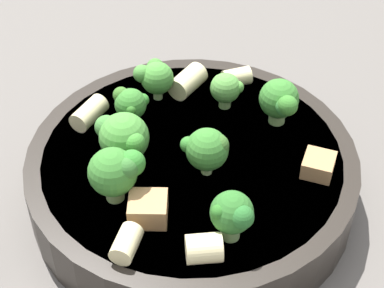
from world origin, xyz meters
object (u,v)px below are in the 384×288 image
(broccoli_floret_2, at_px, (155,77))
(rigatoni_1, at_px, (188,81))
(pasta_bowl, at_px, (192,172))
(chicken_chunk_0, at_px, (148,209))
(broccoli_floret_5, at_px, (203,151))
(broccoli_floret_6, at_px, (226,88))
(rigatoni_4, at_px, (237,77))
(broccoli_floret_1, at_px, (123,136))
(broccoli_floret_7, at_px, (284,104))
(rigatoni_0, at_px, (89,113))
(rigatoni_2, at_px, (204,248))
(broccoli_floret_3, at_px, (117,171))
(chicken_chunk_1, at_px, (318,165))
(broccoli_floret_0, at_px, (233,214))
(broccoli_floret_4, at_px, (130,104))
(rigatoni_3, at_px, (126,244))

(broccoli_floret_2, xyz_separation_m, rigatoni_1, (0.01, 0.02, -0.01))
(pasta_bowl, xyz_separation_m, chicken_chunk_0, (0.04, -0.05, 0.02))
(broccoli_floret_5, xyz_separation_m, rigatoni_1, (-0.08, 0.04, -0.01))
(broccoli_floret_6, distance_m, rigatoni_4, 0.03)
(pasta_bowl, relative_size, broccoli_floret_1, 5.87)
(broccoli_floret_2, distance_m, broccoli_floret_7, 0.10)
(rigatoni_0, xyz_separation_m, rigatoni_2, (0.15, 0.01, 0.00))
(broccoli_floret_1, bearing_deg, broccoli_floret_3, -31.18)
(chicken_chunk_1, bearing_deg, pasta_bowl, -131.37)
(rigatoni_2, xyz_separation_m, rigatoni_4, (-0.13, 0.11, -0.00))
(rigatoni_0, xyz_separation_m, chicken_chunk_0, (0.10, -0.01, 0.00))
(broccoli_floret_1, bearing_deg, chicken_chunk_0, -10.30)
(chicken_chunk_0, bearing_deg, rigatoni_1, 139.44)
(broccoli_floret_0, height_order, chicken_chunk_0, broccoli_floret_0)
(rigatoni_1, bearing_deg, broccoli_floret_6, 25.91)
(broccoli_floret_5, distance_m, rigatoni_0, 0.10)
(rigatoni_1, xyz_separation_m, rigatoni_4, (0.01, 0.04, -0.00))
(broccoli_floret_2, xyz_separation_m, broccoli_floret_7, (0.08, 0.06, 0.00))
(broccoli_floret_4, xyz_separation_m, chicken_chunk_0, (0.08, -0.03, -0.01))
(broccoli_floret_7, xyz_separation_m, rigatoni_3, (0.05, -0.15, -0.01))
(broccoli_floret_2, height_order, broccoli_floret_3, broccoli_floret_3)
(broccoli_floret_6, height_order, broccoli_floret_7, broccoli_floret_7)
(rigatoni_1, bearing_deg, rigatoni_2, -26.55)
(broccoli_floret_0, xyz_separation_m, rigatoni_2, (0.00, -0.02, -0.01))
(pasta_bowl, distance_m, broccoli_floret_6, 0.07)
(broccoli_floret_4, height_order, chicken_chunk_0, broccoli_floret_4)
(broccoli_floret_3, relative_size, broccoli_floret_7, 1.10)
(rigatoni_0, bearing_deg, rigatoni_4, 81.84)
(rigatoni_0, bearing_deg, broccoli_floret_2, 91.36)
(rigatoni_2, bearing_deg, chicken_chunk_0, -162.86)
(rigatoni_2, bearing_deg, broccoli_floret_4, 172.66)
(broccoli_floret_0, height_order, broccoli_floret_1, broccoli_floret_1)
(broccoli_floret_2, bearing_deg, broccoli_floret_0, -9.85)
(rigatoni_2, bearing_deg, broccoli_floret_6, 142.64)
(broccoli_floret_5, height_order, rigatoni_1, broccoli_floret_5)
(broccoli_floret_7, bearing_deg, pasta_bowl, -95.18)
(broccoli_floret_6, distance_m, rigatoni_3, 0.15)
(broccoli_floret_7, bearing_deg, rigatoni_4, -179.51)
(broccoli_floret_2, distance_m, chicken_chunk_0, 0.12)
(rigatoni_4, bearing_deg, rigatoni_2, -39.52)
(broccoli_floret_2, height_order, chicken_chunk_0, broccoli_floret_2)
(broccoli_floret_6, bearing_deg, broccoli_floret_2, -132.18)
(broccoli_floret_7, height_order, rigatoni_3, broccoli_floret_7)
(broccoli_floret_1, distance_m, rigatoni_0, 0.05)
(broccoli_floret_2, distance_m, chicken_chunk_1, 0.14)
(rigatoni_3, distance_m, rigatoni_4, 0.18)
(rigatoni_0, bearing_deg, broccoli_floret_0, 11.78)
(broccoli_floret_0, height_order, broccoli_floret_4, broccoli_floret_0)
(broccoli_floret_0, bearing_deg, pasta_bowl, 167.90)
(broccoli_floret_6, xyz_separation_m, chicken_chunk_1, (0.09, 0.02, -0.01))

